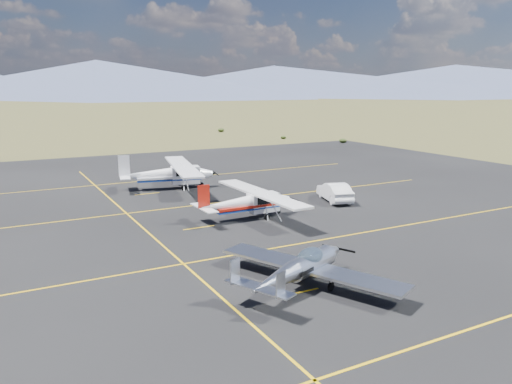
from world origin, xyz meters
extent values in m
plane|color=#383D1C|center=(0.00, 0.00, 0.00)|extent=(1600.00, 1600.00, 0.00)
cube|color=black|center=(0.00, 7.00, 0.00)|extent=(72.00, 72.00, 0.02)
cube|color=silver|center=(-1.99, -2.83, 0.73)|extent=(4.84, 8.54, 0.12)
ellipsoid|color=#99BFD8|center=(-1.99, -2.83, 1.19)|extent=(1.82, 1.48, 0.80)
cube|color=silver|center=(-5.27, -4.29, 1.00)|extent=(1.81, 2.93, 0.06)
cube|color=silver|center=(-4.97, -5.33, 1.44)|extent=(0.51, 0.27, 0.97)
cube|color=silver|center=(-5.84, -3.38, 1.44)|extent=(0.51, 0.27, 0.97)
cylinder|color=black|center=(-0.58, -2.20, 0.17)|extent=(0.34, 0.21, 0.33)
cylinder|color=black|center=(-1.70, -3.97, 0.20)|extent=(0.40, 0.26, 0.39)
cylinder|color=black|center=(-2.64, -1.85, 0.20)|extent=(0.40, 0.26, 0.39)
cube|color=white|center=(1.74, 8.06, 0.95)|extent=(1.99, 1.07, 1.21)
cube|color=white|center=(1.56, 8.05, 1.57)|extent=(1.62, 9.86, 0.13)
cube|color=black|center=(1.74, 8.06, 1.20)|extent=(1.45, 1.10, 0.49)
cube|color=#A9190E|center=(0.58, 8.03, 0.86)|extent=(4.49, 1.15, 0.16)
cube|color=#A9190E|center=(-2.46, 7.96, 1.80)|extent=(0.76, 0.08, 1.43)
cube|color=white|center=(-2.46, 7.96, 1.08)|extent=(0.74, 2.87, 0.05)
cylinder|color=black|center=(2.90, 8.09, 0.17)|extent=(0.32, 0.10, 0.32)
cylinder|color=black|center=(1.49, 7.11, 0.21)|extent=(0.40, 0.13, 0.39)
cylinder|color=black|center=(1.45, 8.99, 0.21)|extent=(0.40, 0.13, 0.39)
cube|color=white|center=(0.54, 19.36, 1.11)|extent=(2.49, 1.64, 1.41)
cube|color=white|center=(0.34, 19.40, 1.84)|extent=(3.89, 11.59, 0.15)
cube|color=black|center=(0.54, 19.36, 1.40)|extent=(1.89, 1.55, 0.57)
cube|color=white|center=(-0.79, 19.63, 1.00)|extent=(5.37, 2.24, 0.19)
cube|color=white|center=(-4.27, 20.35, 2.10)|extent=(0.89, 0.25, 1.67)
cube|color=white|center=(-4.27, 20.35, 1.26)|extent=(1.44, 3.43, 0.06)
cylinder|color=black|center=(1.87, 19.09, 0.20)|extent=(0.39, 0.18, 0.38)
cylinder|color=black|center=(0.01, 18.35, 0.24)|extent=(0.48, 0.23, 0.46)
cylinder|color=black|center=(0.45, 20.50, 0.24)|extent=(0.48, 0.23, 0.46)
imported|color=white|center=(8.59, 9.47, 0.71)|extent=(2.63, 4.48, 1.39)
camera|label=1|loc=(-13.65, -19.66, 8.37)|focal=35.00mm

